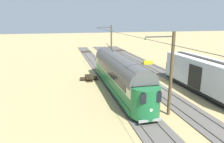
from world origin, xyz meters
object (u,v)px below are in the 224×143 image
(catenary_pole_mid_near, at_px, (170,73))
(switch_stand, at_px, (166,65))
(catenary_pole_foreground, at_px, (111,45))
(spare_tie_stack, at_px, (89,78))
(vintage_streetcar, at_px, (119,72))
(track_end_bumper, at_px, (148,63))
(boxcar_adjacent, at_px, (206,75))

(catenary_pole_mid_near, relative_size, switch_stand, 5.94)
(catenary_pole_mid_near, distance_m, switch_stand, 18.04)
(catenary_pole_foreground, distance_m, switch_stand, 10.40)
(catenary_pole_foreground, xyz_separation_m, spare_tie_stack, (5.33, 8.39, -3.56))
(vintage_streetcar, xyz_separation_m, track_end_bumper, (-9.25, -12.29, -1.87))
(spare_tie_stack, distance_m, track_end_bumper, 14.11)
(vintage_streetcar, distance_m, spare_tie_stack, 6.21)
(catenary_pole_foreground, distance_m, spare_tie_stack, 10.56)
(boxcar_adjacent, relative_size, catenary_pole_mid_near, 1.73)
(track_end_bumper, bearing_deg, spare_tie_stack, 30.58)
(catenary_pole_foreground, relative_size, track_end_bumper, 4.08)
(catenary_pole_foreground, xyz_separation_m, catenary_pole_mid_near, (0.00, 20.99, 0.00))
(vintage_streetcar, relative_size, track_end_bumper, 10.19)
(boxcar_adjacent, height_order, catenary_pole_foreground, catenary_pole_foreground)
(vintage_streetcar, distance_m, switch_stand, 13.65)
(vintage_streetcar, height_order, track_end_bumper, vintage_streetcar)
(catenary_pole_mid_near, height_order, switch_stand, catenary_pole_mid_near)
(catenary_pole_mid_near, bearing_deg, track_end_bumper, -109.02)
(vintage_streetcar, bearing_deg, catenary_pole_mid_near, 108.02)
(switch_stand, distance_m, track_end_bumper, 4.40)
(boxcar_adjacent, xyz_separation_m, track_end_bumper, (-0.00, -15.86, -1.76))
(vintage_streetcar, height_order, boxcar_adjacent, vintage_streetcar)
(boxcar_adjacent, xyz_separation_m, switch_stand, (-1.56, -11.76, -1.46))
(switch_stand, xyz_separation_m, spare_tie_stack, (13.71, 3.08, -0.43))
(spare_tie_stack, bearing_deg, catenary_pole_foreground, -122.42)
(vintage_streetcar, bearing_deg, spare_tie_stack, -60.47)
(boxcar_adjacent, xyz_separation_m, catenary_pole_foreground, (6.81, -17.07, 1.66))
(vintage_streetcar, bearing_deg, boxcar_adjacent, 158.91)
(boxcar_adjacent, relative_size, catenary_pole_foreground, 1.73)
(boxcar_adjacent, distance_m, catenary_pole_mid_near, 8.03)
(switch_stand, bearing_deg, vintage_streetcar, 37.15)
(catenary_pole_foreground, bearing_deg, vintage_streetcar, 79.78)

